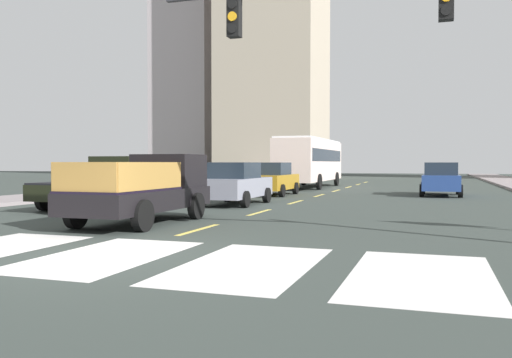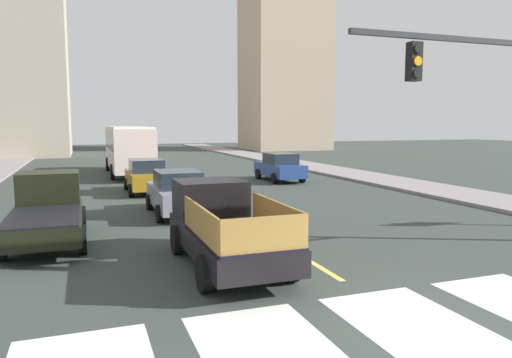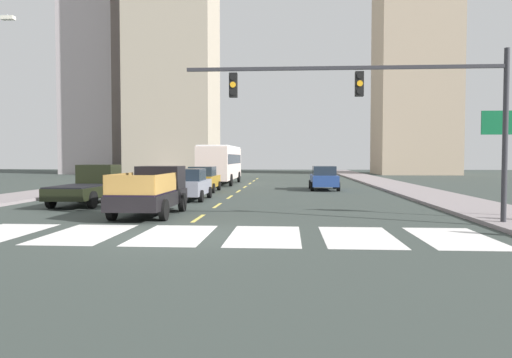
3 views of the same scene
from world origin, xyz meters
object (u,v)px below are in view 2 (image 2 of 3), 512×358
object	(u,v)px
pickup_dark	(47,210)
city_bus	(128,147)
sedan_mid	(146,176)
sedan_far	(177,193)
pickup_stakebed	(223,226)
sedan_near_left	(280,167)

from	to	relation	value
pickup_dark	city_bus	distance (m)	19.00
sedan_mid	sedan_far	distance (m)	6.51
pickup_stakebed	sedan_near_left	distance (m)	17.59
pickup_stakebed	sedan_near_left	size ratio (longest dim) A/B	1.18
pickup_stakebed	pickup_dark	bearing A→B (deg)	136.26
pickup_stakebed	pickup_dark	size ratio (longest dim) A/B	1.00
sedan_near_left	sedan_far	world-z (taller)	same
city_bus	sedan_far	bearing A→B (deg)	-86.20
pickup_stakebed	pickup_dark	world-z (taller)	same
sedan_mid	sedan_near_left	bearing A→B (deg)	17.06
pickup_stakebed	sedan_mid	bearing A→B (deg)	90.47
pickup_dark	city_bus	xyz separation A→B (m)	(3.98, 18.55, 1.03)
sedan_mid	sedan_far	size ratio (longest dim) A/B	1.00
city_bus	sedan_near_left	world-z (taller)	city_bus
city_bus	sedan_mid	distance (m)	9.40
sedan_near_left	sedan_mid	bearing A→B (deg)	-165.38
sedan_near_left	sedan_far	distance (m)	11.93
pickup_stakebed	sedan_near_left	xyz separation A→B (m)	(8.10, 15.62, -0.08)
pickup_stakebed	sedan_far	distance (m)	6.77
pickup_stakebed	sedan_near_left	world-z (taller)	pickup_stakebed
sedan_mid	sedan_far	bearing A→B (deg)	-85.18
sedan_near_left	pickup_stakebed	bearing A→B (deg)	-118.45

